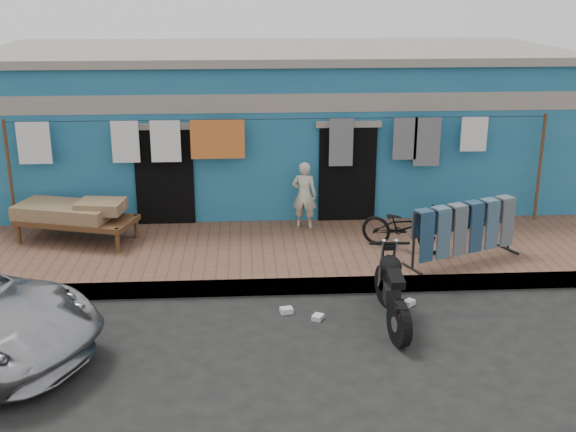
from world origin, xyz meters
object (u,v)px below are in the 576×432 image
at_px(seated_person, 304,195).
at_px(bicycle, 405,222).
at_px(motorcycle, 393,289).
at_px(jeans_rack, 464,231).
at_px(charpoy, 77,221).

relative_size(seated_person, bicycle, 0.83).
bearing_deg(bicycle, motorcycle, -165.58).
bearing_deg(motorcycle, seated_person, 107.83).
bearing_deg(jeans_rack, bicycle, 146.79).
distance_m(seated_person, bicycle, 2.09).
distance_m(motorcycle, jeans_rack, 2.36).
bearing_deg(motorcycle, jeans_rack, 51.97).
relative_size(motorcycle, jeans_rack, 0.80).
relative_size(bicycle, motorcycle, 0.91).
distance_m(seated_person, charpoy, 4.17).
relative_size(motorcycle, charpoy, 0.72).
bearing_deg(charpoy, motorcycle, -31.62).
height_order(charpoy, jeans_rack, jeans_rack).
relative_size(seated_person, motorcycle, 0.75).
height_order(bicycle, motorcycle, bicycle).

